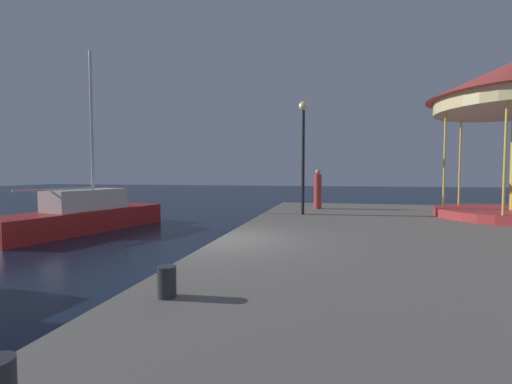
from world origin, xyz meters
TOP-DOWN VIEW (x-y plane):
  - ground_plane at (0.00, 0.00)m, footprint 120.00×120.00m
  - quay_dock at (6.09, 0.00)m, footprint 12.17×22.11m
  - sailboat_red at (-7.36, 4.50)m, footprint 3.46×7.56m
  - lamp_post_mid_promenade at (1.58, 5.53)m, footprint 0.36×0.36m
  - bollard_center at (0.67, -4.01)m, footprint 0.24×0.24m
  - person_mid_promenade at (2.04, 7.95)m, footprint 0.34×0.34m

SIDE VIEW (x-z plane):
  - ground_plane at x=0.00m, z-range 0.00..0.00m
  - quay_dock at x=6.09m, z-range 0.00..0.80m
  - sailboat_red at x=-7.36m, z-range -3.09..4.41m
  - bollard_center at x=0.67m, z-range 0.80..1.20m
  - person_mid_promenade at x=2.04m, z-range 0.74..2.53m
  - lamp_post_mid_promenade at x=1.58m, z-range 1.59..5.93m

